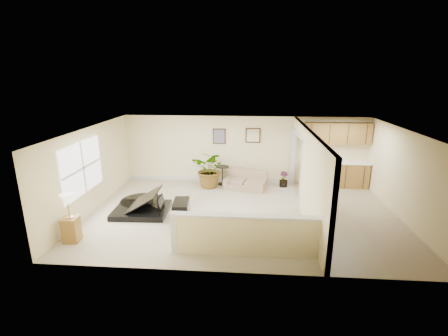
# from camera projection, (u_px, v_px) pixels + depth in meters

# --- Properties ---
(floor) EXTENTS (9.00, 9.00, 0.00)m
(floor) POSITION_uv_depth(u_px,v_px,m) (242.00, 213.00, 9.61)
(floor) COLOR #B5A78D
(floor) RESTS_ON ground
(back_wall) EXTENTS (9.00, 0.04, 2.50)m
(back_wall) POSITION_uv_depth(u_px,v_px,m) (245.00, 150.00, 12.13)
(back_wall) COLOR beige
(back_wall) RESTS_ON floor
(front_wall) EXTENTS (9.00, 0.04, 2.50)m
(front_wall) POSITION_uv_depth(u_px,v_px,m) (240.00, 218.00, 6.39)
(front_wall) COLOR beige
(front_wall) RESTS_ON floor
(left_wall) EXTENTS (0.04, 6.00, 2.50)m
(left_wall) POSITION_uv_depth(u_px,v_px,m) (91.00, 170.00, 9.60)
(left_wall) COLOR beige
(left_wall) RESTS_ON floor
(right_wall) EXTENTS (0.04, 6.00, 2.50)m
(right_wall) POSITION_uv_depth(u_px,v_px,m) (406.00, 177.00, 8.93)
(right_wall) COLOR beige
(right_wall) RESTS_ON floor
(ceiling) EXTENTS (9.00, 6.00, 0.04)m
(ceiling) POSITION_uv_depth(u_px,v_px,m) (244.00, 130.00, 8.91)
(ceiling) COLOR silver
(ceiling) RESTS_ON back_wall
(kitchen_vinyl) EXTENTS (2.70, 6.00, 0.01)m
(kitchen_vinyl) POSITION_uv_depth(u_px,v_px,m) (351.00, 217.00, 9.38)
(kitchen_vinyl) COLOR gray
(kitchen_vinyl) RESTS_ON floor
(interior_partition) EXTENTS (0.18, 5.99, 2.50)m
(interior_partition) POSITION_uv_depth(u_px,v_px,m) (305.00, 173.00, 9.38)
(interior_partition) COLOR beige
(interior_partition) RESTS_ON floor
(pony_half_wall) EXTENTS (3.42, 0.22, 1.00)m
(pony_half_wall) POSITION_uv_depth(u_px,v_px,m) (244.00, 234.00, 7.26)
(pony_half_wall) COLOR beige
(pony_half_wall) RESTS_ON floor
(left_window) EXTENTS (0.05, 2.15, 1.45)m
(left_window) POSITION_uv_depth(u_px,v_px,m) (82.00, 168.00, 9.06)
(left_window) COLOR white
(left_window) RESTS_ON left_wall
(wall_art_left) EXTENTS (0.48, 0.04, 0.58)m
(wall_art_left) POSITION_uv_depth(u_px,v_px,m) (219.00, 136.00, 12.04)
(wall_art_left) COLOR #342013
(wall_art_left) RESTS_ON back_wall
(wall_mirror) EXTENTS (0.55, 0.04, 0.55)m
(wall_mirror) POSITION_uv_depth(u_px,v_px,m) (253.00, 135.00, 11.93)
(wall_mirror) COLOR #342013
(wall_mirror) RESTS_ON back_wall
(kitchen_cabinets) EXTENTS (2.36, 0.65, 2.33)m
(kitchen_cabinets) POSITION_uv_depth(u_px,v_px,m) (332.00, 163.00, 11.75)
(kitchen_cabinets) COLOR olive
(kitchen_cabinets) RESTS_ON floor
(piano) EXTENTS (1.89, 1.96, 1.48)m
(piano) POSITION_uv_depth(u_px,v_px,m) (141.00, 191.00, 9.63)
(piano) COLOR black
(piano) RESTS_ON floor
(piano_bench) EXTENTS (0.51, 0.88, 0.56)m
(piano_bench) POSITION_uv_depth(u_px,v_px,m) (181.00, 211.00, 9.11)
(piano_bench) COLOR black
(piano_bench) RESTS_ON floor
(loveseat) EXTENTS (1.65, 1.16, 0.83)m
(loveseat) POSITION_uv_depth(u_px,v_px,m) (245.00, 180.00, 11.67)
(loveseat) COLOR tan
(loveseat) RESTS_ON floor
(accent_table) EXTENTS (0.48, 0.48, 0.70)m
(accent_table) POSITION_uv_depth(u_px,v_px,m) (222.00, 173.00, 12.03)
(accent_table) COLOR black
(accent_table) RESTS_ON floor
(palm_plant) EXTENTS (1.50, 1.39, 1.38)m
(palm_plant) POSITION_uv_depth(u_px,v_px,m) (211.00, 169.00, 11.66)
(palm_plant) COLOR black
(palm_plant) RESTS_ON floor
(small_plant) EXTENTS (0.40, 0.40, 0.57)m
(small_plant) POSITION_uv_depth(u_px,v_px,m) (284.00, 180.00, 11.85)
(small_plant) COLOR black
(small_plant) RESTS_ON floor
(lamp_stand) EXTENTS (0.39, 0.39, 1.23)m
(lamp_stand) POSITION_uv_depth(u_px,v_px,m) (70.00, 221.00, 7.89)
(lamp_stand) COLOR olive
(lamp_stand) RESTS_ON floor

